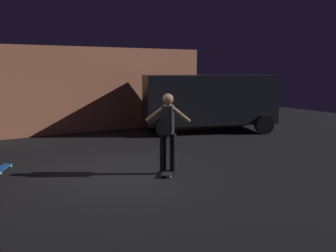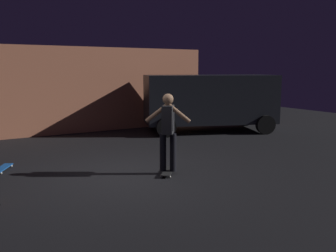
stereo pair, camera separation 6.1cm
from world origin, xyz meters
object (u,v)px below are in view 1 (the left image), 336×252
Objects in this scene: parked_van at (208,99)px; skateboard_ridden at (168,171)px; skater at (168,127)px; skateboard_spare at (2,169)px.

parked_van is 6.82× the size of skateboard_ridden.
skateboard_ridden is 0.44× the size of skater.
skateboard_ridden and skateboard_spare have the same top height.
skater is at bearing -34.67° from skateboard_spare.
skateboard_ridden is at bearing -135.53° from parked_van.
skateboard_ridden is (-4.21, -4.13, -1.11)m from parked_van.
skateboard_ridden is 0.98m from skater.
skateboard_spare is at bearing 145.33° from skater.
skater reaches higher than skateboard_ridden.
skateboard_spare is 0.47× the size of skater.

